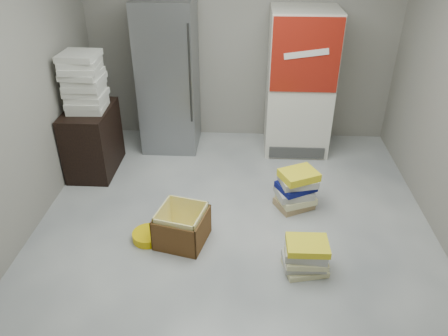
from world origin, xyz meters
TOP-DOWN VIEW (x-y plane):
  - ground at (0.00, 0.00)m, footprint 5.00×5.00m
  - room_shell at (0.00, 0.00)m, footprint 4.04×5.04m
  - steel_fridge at (-0.90, 2.13)m, footprint 0.70×0.72m
  - coke_cooler at (0.75, 2.12)m, footprint 0.80×0.73m
  - wood_shelf at (-1.73, 1.40)m, footprint 0.50×0.80m
  - supply_box_stack at (-1.72, 1.40)m, footprint 0.43×0.45m
  - phonebook_stack_main at (0.65, 0.73)m, footprint 0.48×0.44m
  - phonebook_stack_side at (0.65, -0.21)m, footprint 0.42×0.36m
  - cardboard_box at (-0.49, 0.11)m, footprint 0.54×0.54m
  - bucket_lid at (-0.82, 0.11)m, footprint 0.37×0.37m

SIDE VIEW (x-z plane):
  - ground at x=0.00m, z-range 0.00..0.00m
  - bucket_lid at x=-0.82m, z-range 0.00..0.08m
  - cardboard_box at x=-0.49m, z-range -0.03..0.33m
  - phonebook_stack_side at x=0.65m, z-range 0.00..0.31m
  - phonebook_stack_main at x=0.65m, z-range 0.00..0.45m
  - wood_shelf at x=-1.73m, z-range 0.00..0.80m
  - coke_cooler at x=0.75m, z-range 0.00..1.80m
  - steel_fridge at x=-0.90m, z-range 0.00..1.90m
  - supply_box_stack at x=-1.72m, z-range 0.80..1.45m
  - room_shell at x=0.00m, z-range 0.39..3.21m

